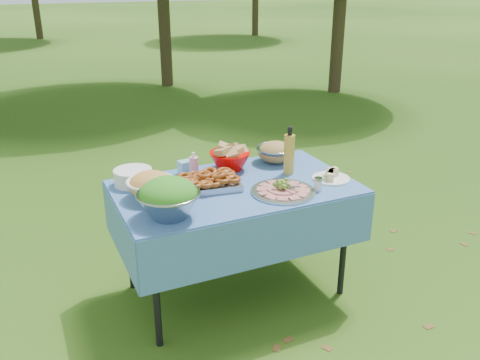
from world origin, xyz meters
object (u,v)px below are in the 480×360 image
Objects in this scene: oil_bottle at (289,150)px; plate_stack at (133,177)px; salad_bowl at (168,198)px; picnic_table at (235,240)px; bread_bowl at (230,156)px; charcuterie_platter at (283,186)px; pasta_bowl_steel at (276,152)px.

plate_stack is at bearing 166.18° from oil_bottle.
plate_stack is at bearing 96.96° from salad_bowl.
picnic_table is 6.14× the size of plate_stack.
salad_bowl reaches higher than bread_bowl.
bread_bowl is 0.70× the size of charcuterie_platter.
salad_bowl is 1.26× the size of pasta_bowl_steel.
oil_bottle is at bearing -97.44° from pasta_bowl_steel.
plate_stack is 0.93m from charcuterie_platter.
pasta_bowl_steel is 0.55m from charcuterie_platter.
bread_bowl is 0.52m from charcuterie_platter.
pasta_bowl_steel is 0.85× the size of oil_bottle.
pasta_bowl_steel reaches higher than plate_stack.
oil_bottle is (0.19, 0.27, 0.11)m from charcuterie_platter.
charcuterie_platter is at bearing -44.59° from picnic_table.
plate_stack is at bearing 152.93° from picnic_table.
bread_bowl is (0.09, 0.28, 0.47)m from picnic_table.
salad_bowl is at bearing -137.73° from bread_bowl.
charcuterie_platter is (0.78, -0.50, -0.00)m from plate_stack.
oil_bottle reaches higher than picnic_table.
picnic_table is at bearing -107.26° from bread_bowl.
picnic_table is 4.30× the size of salad_bowl.
plate_stack reaches higher than picnic_table.
bread_bowl reaches higher than pasta_bowl_steel.
pasta_bowl_steel is at bearing 33.17° from picnic_table.
plate_stack is (-0.07, 0.54, -0.06)m from salad_bowl.
salad_bowl reaches higher than picnic_table.
pasta_bowl_steel is at bearing 66.47° from charcuterie_platter.
plate_stack is at bearing 179.79° from pasta_bowl_steel.
salad_bowl is at bearing -161.63° from oil_bottle.
pasta_bowl_steel is at bearing -0.21° from plate_stack.
charcuterie_platter reaches higher than picnic_table.
pasta_bowl_steel is 0.70× the size of charcuterie_platter.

